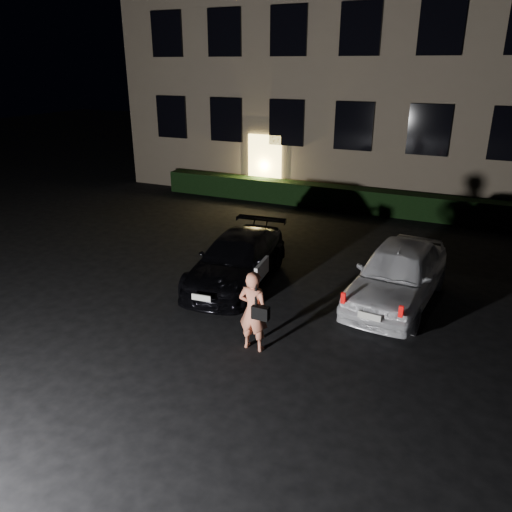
% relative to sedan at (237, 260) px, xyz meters
% --- Properties ---
extents(ground, '(80.00, 80.00, 0.00)m').
position_rel_sedan_xyz_m(ground, '(0.70, -2.93, -0.59)').
color(ground, black).
rests_on(ground, ground).
extents(building, '(20.00, 8.11, 12.00)m').
position_rel_sedan_xyz_m(building, '(0.70, 12.06, 5.41)').
color(building, '#716250').
rests_on(building, ground).
extents(hedge, '(15.00, 0.70, 0.85)m').
position_rel_sedan_xyz_m(hedge, '(0.70, 7.57, -0.17)').
color(hedge, black).
rests_on(hedge, ground).
extents(sedan, '(2.07, 4.25, 1.18)m').
position_rel_sedan_xyz_m(sedan, '(0.00, 0.00, 0.00)').
color(sedan, black).
rests_on(sedan, ground).
extents(hatch, '(2.00, 4.19, 1.38)m').
position_rel_sedan_xyz_m(hatch, '(3.81, 0.53, 0.10)').
color(hatch, white).
rests_on(hatch, ground).
extents(man, '(0.65, 0.38, 1.60)m').
position_rel_sedan_xyz_m(man, '(1.70, -2.68, 0.21)').
color(man, '#DF7E5E').
rests_on(man, ground).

